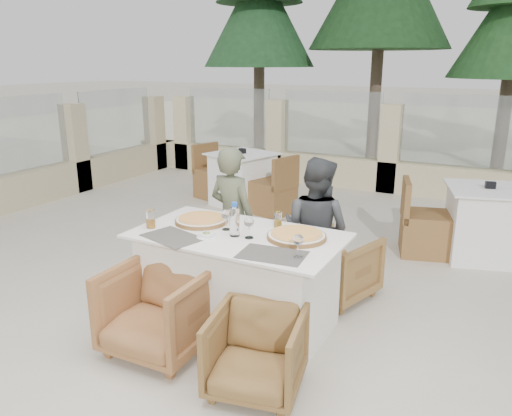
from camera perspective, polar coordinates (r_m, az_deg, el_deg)
The scene contains 25 objects.
ground at distance 4.19m, azimuth -1.29°, elevation -12.68°, with size 80.00×80.00×0.00m, color beige.
sand_patch at distance 17.41m, azimuth 21.92°, elevation 8.52°, with size 30.00×16.00×0.01m, color beige.
perimeter_wall_far at distance 8.28m, azimuth 15.12°, elevation 7.25°, with size 10.00×0.34×1.60m, color beige, non-canonical shape.
perimeter_wall_left at distance 7.94m, azimuth -25.30°, elevation 5.88°, with size 0.34×7.00×1.60m, color #BFB086, non-canonical shape.
pine_far_left at distance 11.51m, azimuth 0.37°, elevation 19.95°, with size 2.42×2.42×5.50m, color #1F4824.
dining_table at distance 3.95m, azimuth -2.05°, elevation -8.27°, with size 1.60×0.90×0.77m, color white, non-canonical shape.
placemat_near_left at distance 3.79m, azimuth -9.50°, elevation -3.29°, with size 0.45×0.30×0.00m, color #534F47.
placemat_near_right at distance 3.41m, azimuth 1.86°, elevation -5.35°, with size 0.45×0.30×0.00m, color #504A44.
pizza_left at distance 4.09m, azimuth -6.26°, elevation -1.29°, with size 0.43×0.43×0.06m, color orange.
pizza_right at distance 3.72m, azimuth 4.66°, elevation -3.08°, with size 0.44×0.44×0.06m, color orange.
water_bottle at distance 3.73m, azimuth -2.47°, elevation -1.29°, with size 0.08×0.08×0.26m, color #ADC8E3.
wine_glass_centre at distance 3.88m, azimuth -3.44°, elevation -1.21°, with size 0.08×0.08×0.18m, color white, non-canonical shape.
wine_glass_near at distance 3.69m, azimuth -0.80°, elevation -2.11°, with size 0.08×0.08×0.18m, color white, non-canonical shape.
wine_glass_corner at distance 3.34m, azimuth 4.84°, elevation -4.19°, with size 0.08×0.08×0.18m, color white, non-canonical shape.
beer_glass_left at distance 4.02m, azimuth -11.96°, elevation -1.25°, with size 0.07×0.07×0.14m, color orange.
beer_glass_right at distance 3.95m, azimuth 2.52°, elevation -1.32°, with size 0.06×0.06×0.13m, color gold.
olive_dish at distance 3.75m, azimuth -5.69°, elevation -3.06°, with size 0.11×0.11×0.04m, color white, non-canonical shape.
armchair_far_left at distance 4.70m, azimuth -1.87°, elevation -5.46°, with size 0.61×0.63×0.57m, color olive.
armchair_far_right at distance 4.52m, azimuth 9.16°, elevation -6.54°, with size 0.62×0.63×0.58m, color olive.
armchair_near_left at distance 3.72m, azimuth -11.01°, elevation -11.32°, with size 0.69×0.71×0.64m, color #966136.
armchair_near_right at distance 3.28m, azimuth 0.03°, elevation -16.17°, with size 0.57×0.59×0.53m, color brown.
diner_left at distance 4.54m, azimuth -2.70°, elevation -1.24°, with size 0.48×0.32×1.32m, color #575B42.
diner_right at distance 4.29m, azimuth 6.81°, elevation -2.65°, with size 0.62×0.49×1.28m, color #3B3E41.
bg_table_a at distance 7.29m, azimuth -1.55°, elevation 3.30°, with size 1.64×0.82×0.77m, color white, non-canonical shape.
bg_table_b at distance 5.82m, azimuth 24.72°, elevation -1.63°, with size 1.64×0.82×0.77m, color white, non-canonical shape.
Camera 1 is at (1.79, -3.19, 2.03)m, focal length 35.00 mm.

